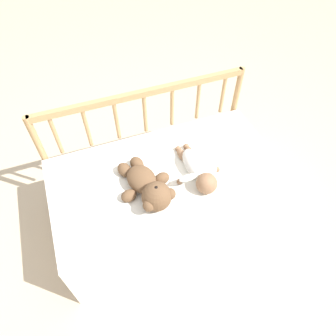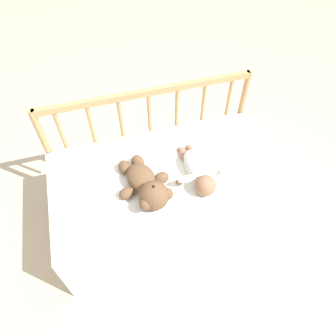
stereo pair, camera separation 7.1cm
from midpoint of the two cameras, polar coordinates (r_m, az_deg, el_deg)
The scene contains 6 objects.
ground_plane at distance 1.96m, azimuth -1.11°, elevation -8.91°, with size 12.00×12.00×0.00m, color #C6B293.
crib_mattress at distance 1.79m, azimuth -1.21°, elevation -5.45°, with size 1.25×0.69×0.42m.
crib_rail at distance 1.80m, azimuth -5.49°, elevation 9.25°, with size 1.25×0.04×0.71m.
blanket at distance 1.60m, azimuth -1.42°, elevation -1.79°, with size 0.78×0.50×0.01m.
teddy_bear at distance 1.50m, azimuth -5.22°, elevation -3.53°, with size 0.29×0.39×0.15m.
baby at distance 1.58m, azimuth 4.37°, elevation -0.32°, with size 0.26×0.38×0.11m.
Camera 1 is at (-0.36, -0.94, 1.69)m, focal length 32.00 mm.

